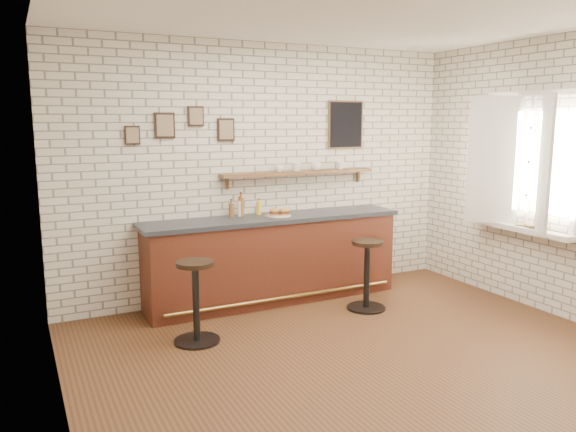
# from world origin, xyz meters

# --- Properties ---
(ground) EXTENTS (5.00, 5.00, 0.00)m
(ground) POSITION_xyz_m (0.00, 0.00, 0.00)
(ground) COLOR brown
(ground) RESTS_ON ground
(bar_counter) EXTENTS (3.10, 0.65, 1.01)m
(bar_counter) POSITION_xyz_m (-0.04, 1.70, 0.51)
(bar_counter) COLOR #582517
(bar_counter) RESTS_ON ground
(sandwich_plate) EXTENTS (0.28, 0.28, 0.01)m
(sandwich_plate) POSITION_xyz_m (0.02, 1.67, 1.02)
(sandwich_plate) COLOR white
(sandwich_plate) RESTS_ON bar_counter
(ciabatta_sandwich) EXTENTS (0.25, 0.17, 0.08)m
(ciabatta_sandwich) POSITION_xyz_m (0.03, 1.67, 1.06)
(ciabatta_sandwich) COLOR tan
(ciabatta_sandwich) RESTS_ON sandwich_plate
(potato_chips) EXTENTS (0.27, 0.19, 0.00)m
(potato_chips) POSITION_xyz_m (0.00, 1.68, 1.02)
(potato_chips) COLOR #C89046
(potato_chips) RESTS_ON sandwich_plate
(bitters_bottle_brown) EXTENTS (0.06, 0.06, 0.21)m
(bitters_bottle_brown) POSITION_xyz_m (-0.49, 1.87, 1.09)
(bitters_bottle_brown) COLOR brown
(bitters_bottle_brown) RESTS_ON bar_counter
(bitters_bottle_white) EXTENTS (0.06, 0.06, 0.23)m
(bitters_bottle_white) POSITION_xyz_m (-0.39, 1.87, 1.10)
(bitters_bottle_white) COLOR white
(bitters_bottle_white) RESTS_ON bar_counter
(bitters_bottle_amber) EXTENTS (0.07, 0.07, 0.28)m
(bitters_bottle_amber) POSITION_xyz_m (-0.37, 1.87, 1.12)
(bitters_bottle_amber) COLOR #915017
(bitters_bottle_amber) RESTS_ON bar_counter
(condiment_bottle_yellow) EXTENTS (0.06, 0.06, 0.19)m
(condiment_bottle_yellow) POSITION_xyz_m (-0.15, 1.87, 1.09)
(condiment_bottle_yellow) COLOR yellow
(condiment_bottle_yellow) RESTS_ON bar_counter
(bar_stool_left) EXTENTS (0.44, 0.44, 0.80)m
(bar_stool_left) POSITION_xyz_m (-1.24, 0.87, 0.43)
(bar_stool_left) COLOR black
(bar_stool_left) RESTS_ON ground
(bar_stool_right) EXTENTS (0.44, 0.44, 0.79)m
(bar_stool_right) POSITION_xyz_m (0.77, 0.95, 0.42)
(bar_stool_right) COLOR black
(bar_stool_right) RESTS_ON ground
(wall_shelf) EXTENTS (2.00, 0.18, 0.18)m
(wall_shelf) POSITION_xyz_m (0.40, 1.90, 1.48)
(wall_shelf) COLOR brown
(wall_shelf) RESTS_ON ground
(shelf_cup_a) EXTENTS (0.11, 0.11, 0.09)m
(shelf_cup_a) POSITION_xyz_m (0.13, 1.90, 1.54)
(shelf_cup_a) COLOR white
(shelf_cup_a) RESTS_ON wall_shelf
(shelf_cup_b) EXTENTS (0.16, 0.16, 0.10)m
(shelf_cup_b) POSITION_xyz_m (0.36, 1.90, 1.55)
(shelf_cup_b) COLOR white
(shelf_cup_b) RESTS_ON wall_shelf
(shelf_cup_c) EXTENTS (0.16, 0.16, 0.10)m
(shelf_cup_c) POSITION_xyz_m (0.63, 1.90, 1.55)
(shelf_cup_c) COLOR white
(shelf_cup_c) RESTS_ON wall_shelf
(shelf_cup_d) EXTENTS (0.12, 0.12, 0.10)m
(shelf_cup_d) POSITION_xyz_m (0.98, 1.90, 1.55)
(shelf_cup_d) COLOR white
(shelf_cup_d) RESTS_ON wall_shelf
(back_wall_decor) EXTENTS (2.96, 0.02, 0.56)m
(back_wall_decor) POSITION_xyz_m (0.23, 1.98, 2.05)
(back_wall_decor) COLOR black
(back_wall_decor) RESTS_ON ground
(window_sill) EXTENTS (0.20, 1.35, 0.06)m
(window_sill) POSITION_xyz_m (2.40, 0.30, 0.90)
(window_sill) COLOR white
(window_sill) RESTS_ON ground
(casement_window) EXTENTS (0.40, 1.30, 1.56)m
(casement_window) POSITION_xyz_m (2.36, 0.30, 1.65)
(casement_window) COLOR white
(casement_window) RESTS_ON ground
(book_lower) EXTENTS (0.23, 0.25, 0.02)m
(book_lower) POSITION_xyz_m (2.38, 0.24, 0.94)
(book_lower) COLOR tan
(book_lower) RESTS_ON window_sill
(book_upper) EXTENTS (0.28, 0.29, 0.02)m
(book_upper) POSITION_xyz_m (2.38, 0.22, 0.96)
(book_upper) COLOR tan
(book_upper) RESTS_ON book_lower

